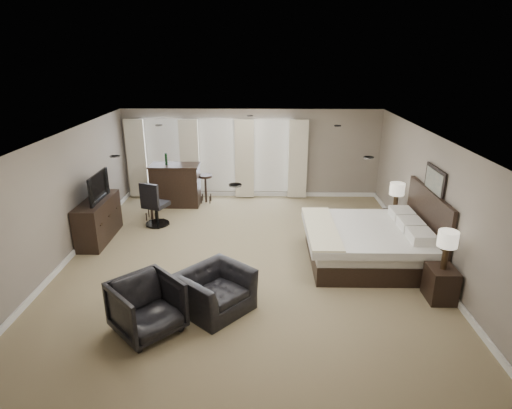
{
  "coord_description": "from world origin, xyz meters",
  "views": [
    {
      "loc": [
        0.35,
        -8.07,
        4.15
      ],
      "look_at": [
        0.2,
        0.4,
        1.1
      ],
      "focal_mm": 30.0,
      "sensor_mm": 36.0,
      "label": 1
    }
  ],
  "objects_px": {
    "armchair_near": "(215,285)",
    "desk_chair": "(156,203)",
    "bar_stool_right": "(206,189)",
    "armchair_far": "(147,305)",
    "lamp_far": "(396,198)",
    "nightstand_far": "(393,223)",
    "bar_counter": "(176,185)",
    "bar_stool_left": "(151,204)",
    "bed": "(372,227)",
    "tv": "(95,197)",
    "dresser": "(98,220)",
    "nightstand_near": "(441,284)",
    "lamp_near": "(446,250)"
  },
  "relations": [
    {
      "from": "armchair_near",
      "to": "desk_chair",
      "type": "relative_size",
      "value": 0.96
    },
    {
      "from": "bar_stool_right",
      "to": "desk_chair",
      "type": "relative_size",
      "value": 0.71
    },
    {
      "from": "armchair_near",
      "to": "armchair_far",
      "type": "height_order",
      "value": "armchair_near"
    },
    {
      "from": "lamp_far",
      "to": "desk_chair",
      "type": "relative_size",
      "value": 0.61
    },
    {
      "from": "nightstand_far",
      "to": "desk_chair",
      "type": "relative_size",
      "value": 0.48
    },
    {
      "from": "armchair_near",
      "to": "bar_stool_right",
      "type": "height_order",
      "value": "armchair_near"
    },
    {
      "from": "bar_counter",
      "to": "bar_stool_left",
      "type": "distance_m",
      "value": 1.19
    },
    {
      "from": "bed",
      "to": "tv",
      "type": "distance_m",
      "value": 6.12
    },
    {
      "from": "dresser",
      "to": "nightstand_near",
      "type": "bearing_deg",
      "value": -19.51
    },
    {
      "from": "dresser",
      "to": "bar_counter",
      "type": "distance_m",
      "value": 2.73
    },
    {
      "from": "nightstand_near",
      "to": "dresser",
      "type": "distance_m",
      "value": 7.34
    },
    {
      "from": "bar_stool_right",
      "to": "bar_stool_left",
      "type": "bearing_deg",
      "value": -133.1
    },
    {
      "from": "bar_stool_left",
      "to": "desk_chair",
      "type": "bearing_deg",
      "value": -60.07
    },
    {
      "from": "nightstand_far",
      "to": "dresser",
      "type": "relative_size",
      "value": 0.33
    },
    {
      "from": "dresser",
      "to": "armchair_near",
      "type": "xyz_separation_m",
      "value": [
        3.01,
        -2.85,
        0.0
      ]
    },
    {
      "from": "bed",
      "to": "bar_stool_right",
      "type": "distance_m",
      "value": 5.33
    },
    {
      "from": "nightstand_near",
      "to": "bar_stool_left",
      "type": "xyz_separation_m",
      "value": [
        -6.03,
        3.75,
        0.09
      ]
    },
    {
      "from": "nightstand_far",
      "to": "lamp_near",
      "type": "height_order",
      "value": "lamp_near"
    },
    {
      "from": "lamp_far",
      "to": "dresser",
      "type": "height_order",
      "value": "lamp_far"
    },
    {
      "from": "bed",
      "to": "lamp_far",
      "type": "xyz_separation_m",
      "value": [
        0.89,
        1.45,
        0.14
      ]
    },
    {
      "from": "tv",
      "to": "bed",
      "type": "bearing_deg",
      "value": -99.43
    },
    {
      "from": "armchair_near",
      "to": "armchair_far",
      "type": "bearing_deg",
      "value": 163.35
    },
    {
      "from": "lamp_near",
      "to": "armchair_near",
      "type": "bearing_deg",
      "value": -174.18
    },
    {
      "from": "lamp_far",
      "to": "armchair_near",
      "type": "bearing_deg",
      "value": -139.86
    },
    {
      "from": "dresser",
      "to": "nightstand_far",
      "type": "bearing_deg",
      "value": 3.71
    },
    {
      "from": "bar_counter",
      "to": "bar_stool_left",
      "type": "xyz_separation_m",
      "value": [
        -0.44,
        -1.08,
        -0.2
      ]
    },
    {
      "from": "lamp_near",
      "to": "desk_chair",
      "type": "bearing_deg",
      "value": 150.03
    },
    {
      "from": "nightstand_near",
      "to": "bar_counter",
      "type": "xyz_separation_m",
      "value": [
        -5.58,
        4.83,
        0.29
      ]
    },
    {
      "from": "nightstand_near",
      "to": "bar_stool_right",
      "type": "distance_m",
      "value": 6.98
    },
    {
      "from": "tv",
      "to": "desk_chair",
      "type": "relative_size",
      "value": 0.95
    },
    {
      "from": "nightstand_near",
      "to": "desk_chair",
      "type": "distance_m",
      "value": 6.69
    },
    {
      "from": "lamp_far",
      "to": "bar_stool_right",
      "type": "distance_m",
      "value": 5.27
    },
    {
      "from": "bed",
      "to": "desk_chair",
      "type": "bearing_deg",
      "value": 158.91
    },
    {
      "from": "bar_counter",
      "to": "bar_stool_right",
      "type": "bearing_deg",
      "value": 17.46
    },
    {
      "from": "nightstand_far",
      "to": "desk_chair",
      "type": "height_order",
      "value": "desk_chair"
    },
    {
      "from": "bar_counter",
      "to": "nightstand_near",
      "type": "bearing_deg",
      "value": -40.86
    },
    {
      "from": "lamp_near",
      "to": "desk_chair",
      "type": "xyz_separation_m",
      "value": [
        -5.79,
        3.34,
        -0.38
      ]
    },
    {
      "from": "nightstand_near",
      "to": "armchair_far",
      "type": "distance_m",
      "value": 5.01
    },
    {
      "from": "nightstand_far",
      "to": "armchair_near",
      "type": "distance_m",
      "value": 5.12
    },
    {
      "from": "armchair_far",
      "to": "bar_stool_right",
      "type": "bearing_deg",
      "value": 44.56
    },
    {
      "from": "bar_counter",
      "to": "tv",
      "type": "bearing_deg",
      "value": -119.35
    },
    {
      "from": "desk_chair",
      "to": "armchair_far",
      "type": "bearing_deg",
      "value": 122.34
    },
    {
      "from": "bed",
      "to": "bar_stool_left",
      "type": "height_order",
      "value": "bed"
    },
    {
      "from": "bed",
      "to": "dresser",
      "type": "bearing_deg",
      "value": 170.57
    },
    {
      "from": "nightstand_near",
      "to": "bar_stool_right",
      "type": "height_order",
      "value": "bar_stool_right"
    },
    {
      "from": "nightstand_near",
      "to": "nightstand_far",
      "type": "bearing_deg",
      "value": 90.0
    },
    {
      "from": "lamp_far",
      "to": "bar_stool_left",
      "type": "distance_m",
      "value": 6.11
    },
    {
      "from": "nightstand_near",
      "to": "armchair_far",
      "type": "height_order",
      "value": "armchair_far"
    },
    {
      "from": "nightstand_far",
      "to": "tv",
      "type": "xyz_separation_m",
      "value": [
        -6.92,
        -0.45,
        0.76
      ]
    },
    {
      "from": "dresser",
      "to": "bed",
      "type": "bearing_deg",
      "value": -9.43
    }
  ]
}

